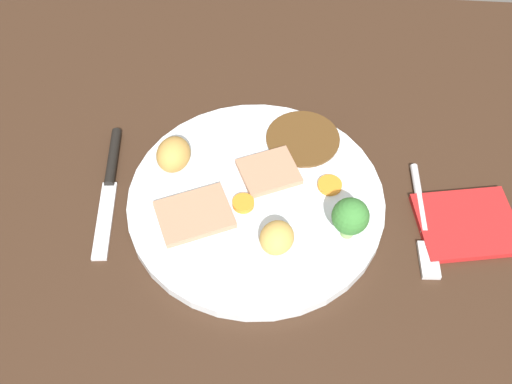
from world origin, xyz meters
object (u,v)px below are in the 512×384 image
(dinner_plate, at_px, (256,201))
(broccoli_floret, at_px, (350,217))
(meat_slice_under, at_px, (269,172))
(carrot_coin_front, at_px, (243,203))
(fork, at_px, (423,222))
(folded_napkin, at_px, (467,226))
(meat_slice_main, at_px, (194,215))
(carrot_coin_back, at_px, (330,185))
(roast_potato_right, at_px, (277,238))
(roast_potato_left, at_px, (173,154))
(knife, at_px, (110,179))

(dinner_plate, relative_size, broccoli_floret, 5.48)
(meat_slice_under, height_order, carrot_coin_front, meat_slice_under)
(broccoli_floret, xyz_separation_m, fork, (-0.09, -0.03, -0.04))
(broccoli_floret, xyz_separation_m, folded_napkin, (-0.14, -0.03, -0.04))
(meat_slice_main, bearing_deg, carrot_coin_front, -159.03)
(carrot_coin_back, relative_size, folded_napkin, 0.26)
(dinner_plate, distance_m, broccoli_floret, 0.12)
(meat_slice_main, height_order, roast_potato_right, roast_potato_right)
(dinner_plate, bearing_deg, roast_potato_left, -22.12)
(carrot_coin_front, bearing_deg, dinner_plate, -139.16)
(knife, bearing_deg, carrot_coin_back, 84.53)
(meat_slice_under, relative_size, roast_potato_left, 1.39)
(fork, bearing_deg, meat_slice_under, -108.08)
(meat_slice_main, xyz_separation_m, carrot_coin_back, (-0.15, -0.05, -0.00))
(meat_slice_under, bearing_deg, dinner_plate, 70.37)
(roast_potato_left, relative_size, carrot_coin_back, 1.65)
(dinner_plate, bearing_deg, knife, -6.48)
(dinner_plate, relative_size, carrot_coin_front, 11.79)
(broccoli_floret, bearing_deg, fork, -162.31)
(meat_slice_under, bearing_deg, broccoli_floret, 139.83)
(meat_slice_main, relative_size, roast_potato_right, 1.99)
(meat_slice_main, distance_m, carrot_coin_front, 0.06)
(dinner_plate, height_order, roast_potato_right, roast_potato_right)
(dinner_plate, distance_m, roast_potato_left, 0.11)
(dinner_plate, relative_size, fork, 1.93)
(carrot_coin_front, height_order, folded_napkin, carrot_coin_front)
(meat_slice_under, bearing_deg, knife, 4.59)
(meat_slice_main, xyz_separation_m, meat_slice_under, (-0.08, -0.07, 0.00))
(meat_slice_under, bearing_deg, carrot_coin_back, 169.56)
(roast_potato_left, distance_m, fork, 0.30)
(meat_slice_under, height_order, roast_potato_left, roast_potato_left)
(carrot_coin_front, relative_size, knife, 0.14)
(carrot_coin_front, bearing_deg, knife, -11.04)
(roast_potato_left, relative_size, carrot_coin_front, 1.86)
(meat_slice_main, distance_m, fork, 0.26)
(roast_potato_left, xyz_separation_m, fork, (-0.29, 0.05, -0.03))
(meat_slice_main, relative_size, fork, 0.52)
(roast_potato_left, bearing_deg, meat_slice_under, 177.21)
(broccoli_floret, height_order, folded_napkin, broccoli_floret)
(roast_potato_right, bearing_deg, broccoli_floret, -164.31)
(carrot_coin_back, bearing_deg, roast_potato_right, 56.04)
(roast_potato_right, height_order, folded_napkin, roast_potato_right)
(carrot_coin_front, xyz_separation_m, carrot_coin_back, (-0.10, -0.03, -0.00))
(fork, relative_size, folded_napkin, 1.39)
(carrot_coin_back, bearing_deg, roast_potato_left, -5.79)
(meat_slice_under, distance_m, carrot_coin_front, 0.05)
(carrot_coin_front, distance_m, folded_napkin, 0.25)
(roast_potato_right, distance_m, broccoli_floret, 0.08)
(carrot_coin_back, xyz_separation_m, broccoli_floret, (-0.02, 0.06, 0.03))
(fork, bearing_deg, carrot_coin_back, -111.19)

